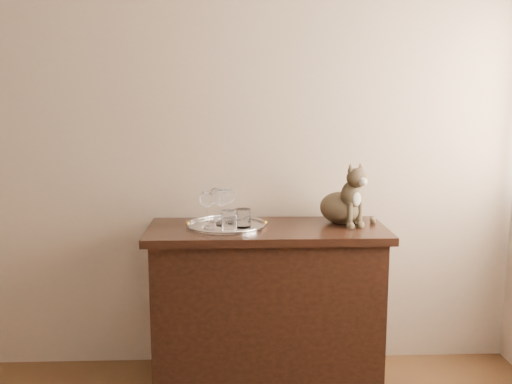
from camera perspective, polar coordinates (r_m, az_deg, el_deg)
wall_back at (r=3.13m, az=-10.30°, el=6.66°), size 4.00×0.10×2.70m
sideboard at (r=2.99m, az=1.08°, el=-11.49°), size 1.20×0.50×0.85m
tray at (r=2.89m, az=-2.95°, el=-3.39°), size 0.40×0.40×0.01m
wine_glass_a at (r=2.96m, az=-4.12°, el=-1.27°), size 0.07×0.07×0.18m
wine_glass_b at (r=2.94m, az=-2.78°, el=-1.28°), size 0.07×0.07×0.18m
wine_glass_c at (r=2.83m, az=-4.93°, el=-1.68°), size 0.07×0.07×0.19m
wine_glass_d at (r=2.87m, az=-3.47°, el=-1.52°), size 0.07×0.07×0.18m
tumbler_a at (r=2.83m, az=-1.35°, el=-2.63°), size 0.08×0.08×0.09m
tumbler_b at (r=2.81m, az=-2.65°, el=-2.76°), size 0.08×0.08×0.09m
cat at (r=2.96m, az=8.58°, el=-0.01°), size 0.42×0.41×0.33m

